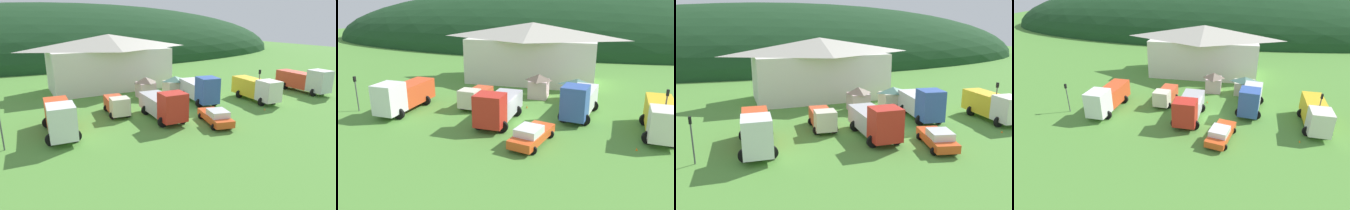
{
  "view_description": "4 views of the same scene",
  "coord_description": "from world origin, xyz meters",
  "views": [
    {
      "loc": [
        -16.62,
        -27.84,
        10.49
      ],
      "look_at": [
        -1.61,
        -0.14,
        1.31
      ],
      "focal_mm": 31.28,
      "sensor_mm": 36.0,
      "label": 1
    },
    {
      "loc": [
        6.11,
        -28.74,
        11.24
      ],
      "look_at": [
        -1.89,
        -0.41,
        1.72
      ],
      "focal_mm": 34.46,
      "sensor_mm": 36.0,
      "label": 2
    },
    {
      "loc": [
        -15.1,
        -27.36,
        10.64
      ],
      "look_at": [
        -4.36,
        2.68,
        2.47
      ],
      "focal_mm": 35.34,
      "sensor_mm": 36.0,
      "label": 3
    },
    {
      "loc": [
        2.05,
        -29.82,
        15.86
      ],
      "look_at": [
        -3.56,
        0.02,
        1.44
      ],
      "focal_mm": 29.13,
      "sensor_mm": 36.0,
      "label": 4
    }
  ],
  "objects": [
    {
      "name": "traffic_cone_near_pickup",
      "position": [
        -0.83,
        4.29,
        0.0
      ],
      "size": [
        0.36,
        0.36,
        0.65
      ],
      "primitive_type": "cone",
      "color": "orange",
      "rests_on": "ground"
    },
    {
      "name": "box_truck_blue",
      "position": [
        4.8,
        2.93,
        1.81
      ],
      "size": [
        3.79,
        7.92,
        3.73
      ],
      "rotation": [
        0.0,
        0.0,
        -1.72
      ],
      "color": "#3356AD",
      "rests_on": "ground"
    },
    {
      "name": "play_shed_cream",
      "position": [
        4.2,
        8.51,
        1.37
      ],
      "size": [
        3.22,
        2.46,
        2.66
      ],
      "color": "beige",
      "rests_on": "ground"
    },
    {
      "name": "traffic_light_east",
      "position": [
        12.08,
        -0.17,
        2.59
      ],
      "size": [
        0.2,
        0.32,
        4.22
      ],
      "color": "#4C4C51",
      "rests_on": "ground"
    },
    {
      "name": "ground_plane",
      "position": [
        0.0,
        0.0,
        0.0
      ],
      "size": [
        200.0,
        200.0,
        0.0
      ],
      "primitive_type": "plane",
      "color": "#518C38"
    },
    {
      "name": "play_shed_pink",
      "position": [
        -0.37,
        8.74,
        1.49
      ],
      "size": [
        2.43,
        2.53,
        2.9
      ],
      "color": "beige",
      "rests_on": "ground"
    },
    {
      "name": "crane_truck_red",
      "position": [
        -2.55,
        -0.94,
        1.68
      ],
      "size": [
        3.53,
        7.58,
        3.46
      ],
      "rotation": [
        0.0,
        0.0,
        -1.61
      ],
      "color": "red",
      "rests_on": "ground"
    },
    {
      "name": "forested_hill_backdrop",
      "position": [
        0.0,
        64.5,
        0.0
      ],
      "size": [
        149.03,
        60.0,
        30.46
      ],
      "primitive_type": "ellipsoid",
      "color": "#193D1E",
      "rests_on": "ground"
    },
    {
      "name": "traffic_light_west",
      "position": [
        -17.97,
        -1.55,
        2.34
      ],
      "size": [
        0.2,
        0.32,
        3.78
      ],
      "color": "#4C4C51",
      "rests_on": "ground"
    },
    {
      "name": "heavy_rig_striped",
      "position": [
        11.88,
        -0.03,
        1.74
      ],
      "size": [
        3.34,
        7.54,
        3.16
      ],
      "rotation": [
        0.0,
        0.0,
        -1.63
      ],
      "color": "silver",
      "rests_on": "ground"
    },
    {
      "name": "traffic_cone_mid_row",
      "position": [
        9.76,
        -3.72,
        0.0
      ],
      "size": [
        0.36,
        0.36,
        0.45
      ],
      "primitive_type": "cone",
      "color": "orange",
      "rests_on": "ground"
    },
    {
      "name": "tow_truck_silver",
      "position": [
        21.92,
        0.25,
        1.86
      ],
      "size": [
        3.24,
        8.32,
        3.66
      ],
      "rotation": [
        0.0,
        0.0,
        -1.59
      ],
      "color": "silver",
      "rests_on": "ground"
    },
    {
      "name": "service_pickup_orange",
      "position": [
        1.51,
        -4.82,
        0.83
      ],
      "size": [
        3.21,
        5.55,
        1.66
      ],
      "rotation": [
        0.0,
        0.0,
        -1.81
      ],
      "color": "#E5501F",
      "rests_on": "ground"
    },
    {
      "name": "depot_building",
      "position": [
        -2.84,
        16.9,
        4.34
      ],
      "size": [
        19.24,
        9.18,
        8.42
      ],
      "color": "white",
      "rests_on": "ground"
    },
    {
      "name": "heavy_rig_white",
      "position": [
        -13.2,
        -0.28,
        1.82
      ],
      "size": [
        3.35,
        8.14,
        3.54
      ],
      "rotation": [
        0.0,
        0.0,
        -1.63
      ],
      "color": "white",
      "rests_on": "ground"
    },
    {
      "name": "light_truck_cream",
      "position": [
        -6.46,
        3.19,
        1.2
      ],
      "size": [
        2.76,
        5.31,
        2.31
      ],
      "rotation": [
        0.0,
        0.0,
        -1.66
      ],
      "color": "beige",
      "rests_on": "ground"
    }
  ]
}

